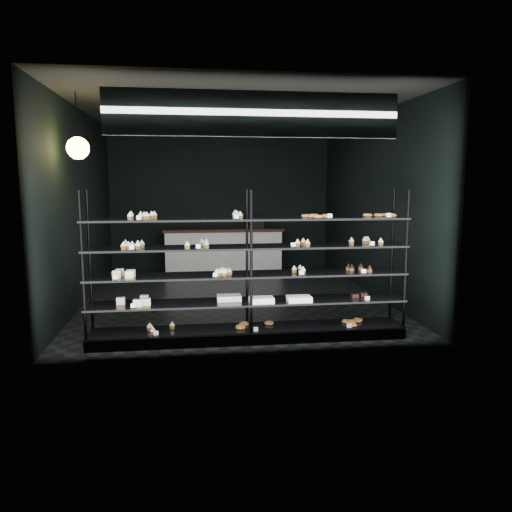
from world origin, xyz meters
name	(u,v)px	position (x,y,z in m)	size (l,w,h in m)	color
room	(232,206)	(0.00, 0.00, 1.60)	(5.01, 6.01, 3.20)	black
display_shelf	(248,292)	(-0.02, -2.45, 0.63)	(4.00, 0.50, 1.91)	black
signage	(254,114)	(0.00, -2.93, 2.75)	(3.30, 0.05, 0.50)	#0D1743
pendant_lamp	(78,148)	(-2.19, -1.54, 2.45)	(0.30, 0.30, 0.88)	black
service_counter	(224,250)	(0.02, 2.50, 0.50)	(2.65, 0.65, 1.23)	silver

